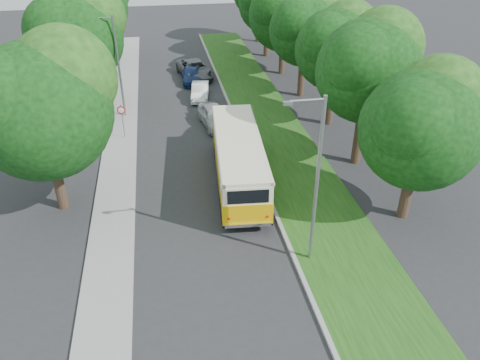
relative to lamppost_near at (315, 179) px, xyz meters
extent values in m
plane|color=#2B2B2D|center=(-4.21, 2.50, -4.37)|extent=(120.00, 120.00, 0.00)
cube|color=gray|center=(-0.61, 7.50, -4.29)|extent=(0.20, 70.00, 0.15)
cube|color=#174913|center=(1.74, 7.50, -4.30)|extent=(4.50, 70.00, 0.13)
cube|color=gray|center=(-9.01, 7.50, -4.31)|extent=(2.20, 70.00, 0.12)
cylinder|color=#332319|center=(5.95, 2.50, -2.70)|extent=(0.56, 0.56, 3.35)
sphere|color=black|center=(5.95, 2.50, 0.58)|extent=(5.85, 5.85, 5.85)
sphere|color=black|center=(6.97, 3.08, 1.75)|extent=(4.38, 4.38, 4.38)
sphere|color=black|center=(5.07, 1.77, 1.32)|extent=(4.09, 4.09, 4.09)
cylinder|color=#332319|center=(5.75, 8.50, -2.24)|extent=(0.56, 0.56, 4.26)
sphere|color=black|center=(5.75, 8.50, 1.54)|extent=(5.98, 5.98, 5.98)
sphere|color=black|center=(6.80, 9.10, 2.73)|extent=(4.49, 4.49, 4.49)
sphere|color=black|center=(4.86, 7.75, 2.29)|extent=(4.19, 4.19, 4.19)
cylinder|color=#332319|center=(6.08, 14.50, -2.39)|extent=(0.56, 0.56, 3.95)
sphere|color=black|center=(6.08, 14.50, 1.13)|extent=(5.61, 5.61, 5.61)
sphere|color=black|center=(7.06, 15.06, 2.25)|extent=(4.21, 4.21, 4.21)
sphere|color=black|center=(5.24, 13.80, 1.83)|extent=(3.92, 3.92, 3.92)
cylinder|color=#332319|center=(5.69, 20.50, -2.44)|extent=(0.56, 0.56, 3.86)
sphere|color=black|center=(5.69, 20.50, 1.05)|extent=(5.64, 5.64, 5.64)
sphere|color=black|center=(6.68, 21.06, 2.17)|extent=(4.23, 4.23, 4.23)
sphere|color=black|center=(4.85, 19.80, 1.75)|extent=(3.95, 3.95, 3.95)
cylinder|color=#332319|center=(5.59, 26.50, -2.58)|extent=(0.56, 0.56, 3.58)
sphere|color=black|center=(5.59, 26.50, 0.96)|extent=(6.36, 6.36, 6.36)
sphere|color=black|center=(4.64, 25.71, 1.75)|extent=(4.45, 4.45, 4.45)
cylinder|color=#332319|center=(5.46, 32.50, -2.53)|extent=(0.56, 0.56, 3.68)
sphere|color=black|center=(5.46, 32.50, 0.94)|extent=(5.91, 5.91, 5.91)
cylinder|color=#332319|center=(5.84, 38.50, -2.34)|extent=(0.56, 0.56, 4.05)
cylinder|color=#332319|center=(-11.71, 6.50, -2.53)|extent=(0.56, 0.56, 3.68)
sphere|color=black|center=(-11.71, 6.50, 1.18)|extent=(6.80, 6.80, 6.80)
sphere|color=black|center=(-10.52, 7.18, 2.54)|extent=(5.10, 5.10, 5.10)
sphere|color=black|center=(-12.73, 5.65, 2.03)|extent=(4.76, 4.76, 4.76)
cylinder|color=#332319|center=(-11.71, 20.50, -2.53)|extent=(0.56, 0.56, 3.68)
sphere|color=black|center=(-11.71, 20.50, 1.18)|extent=(6.80, 6.80, 6.80)
sphere|color=black|center=(-10.52, 21.18, 2.54)|extent=(5.10, 5.10, 5.10)
sphere|color=black|center=(-12.73, 19.65, 2.03)|extent=(4.76, 4.76, 4.76)
cylinder|color=#332319|center=(-11.71, 32.50, -2.53)|extent=(0.56, 0.56, 3.68)
sphere|color=black|center=(-11.71, 32.50, 1.18)|extent=(6.80, 6.80, 6.80)
cylinder|color=gray|center=(0.09, 0.00, -0.37)|extent=(0.16, 0.16, 8.00)
cylinder|color=gray|center=(-0.61, 0.00, 3.48)|extent=(1.40, 0.10, 0.10)
cube|color=gray|center=(-1.36, 0.00, 3.41)|extent=(0.35, 0.16, 0.14)
cylinder|color=gray|center=(-8.81, 18.50, -0.62)|extent=(0.16, 0.16, 7.50)
cylinder|color=gray|center=(-9.51, 18.50, 2.98)|extent=(1.40, 0.10, 0.10)
cube|color=gray|center=(-10.26, 18.50, 2.91)|extent=(0.35, 0.16, 0.14)
cylinder|color=gray|center=(-8.71, 14.50, -3.12)|extent=(0.06, 0.06, 2.50)
cone|color=red|center=(-8.71, 14.46, -2.22)|extent=(0.56, 0.02, 0.56)
cone|color=white|center=(-8.71, 14.44, -2.22)|extent=(0.40, 0.02, 0.40)
imported|color=#B4B4B9|center=(-2.28, 15.60, -3.62)|extent=(2.39, 4.61, 1.50)
imported|color=white|center=(-2.74, 21.27, -3.73)|extent=(1.89, 4.00, 1.27)
imported|color=navy|center=(-3.08, 25.59, -3.75)|extent=(1.87, 4.33, 1.24)
imported|color=#57595F|center=(-2.65, 26.87, -3.62)|extent=(3.46, 5.76, 1.50)
camera|label=1|loc=(-6.01, -15.83, 9.92)|focal=35.00mm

